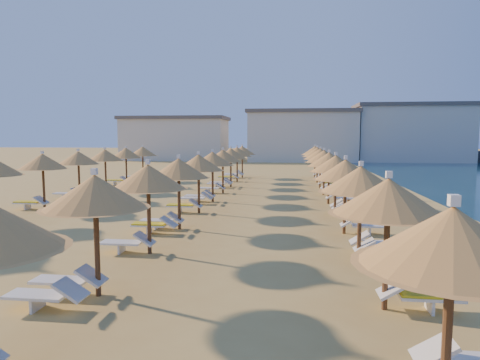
# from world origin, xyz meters

# --- Properties ---
(ground) EXTENTS (220.00, 220.00, 0.00)m
(ground) POSITION_xyz_m (0.00, 0.00, 0.00)
(ground) COLOR tan
(ground) RESTS_ON ground
(jetty) EXTENTS (30.02, 4.18, 1.50)m
(jetty) POSITION_xyz_m (27.37, 44.76, 0.75)
(jetty) COLOR black
(jetty) RESTS_ON ground
(hotel_blocks) EXTENTS (49.76, 9.37, 8.10)m
(hotel_blocks) POSITION_xyz_m (3.58, 44.85, 3.70)
(hotel_blocks) COLOR beige
(hotel_blocks) RESTS_ON ground
(parasol_row_east) EXTENTS (2.40, 33.94, 2.89)m
(parasol_row_east) POSITION_xyz_m (4.11, 3.05, 2.32)
(parasol_row_east) COLOR brown
(parasol_row_east) RESTS_ON ground
(parasol_row_west) EXTENTS (2.40, 33.94, 2.89)m
(parasol_row_west) POSITION_xyz_m (-2.14, 3.05, 2.32)
(parasol_row_west) COLOR brown
(parasol_row_west) RESTS_ON ground
(parasol_row_inland) EXTENTS (2.40, 23.43, 2.89)m
(parasol_row_inland) POSITION_xyz_m (-9.85, 4.80, 2.32)
(parasol_row_inland) COLOR brown
(parasol_row_inland) RESTS_ON ground
(loungers) EXTENTS (17.02, 32.09, 0.66)m
(loungers) POSITION_xyz_m (-1.28, 3.25, 0.34)
(loungers) COLOR white
(loungers) RESTS_ON ground
(beachgoer_a) EXTENTS (0.56, 0.67, 1.58)m
(beachgoer_a) POSITION_xyz_m (5.15, 0.46, 0.79)
(beachgoer_a) COLOR tan
(beachgoer_a) RESTS_ON ground
(beachgoer_b) EXTENTS (0.92, 1.01, 1.69)m
(beachgoer_b) POSITION_xyz_m (5.35, 5.72, 0.85)
(beachgoer_b) COLOR tan
(beachgoer_b) RESTS_ON ground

